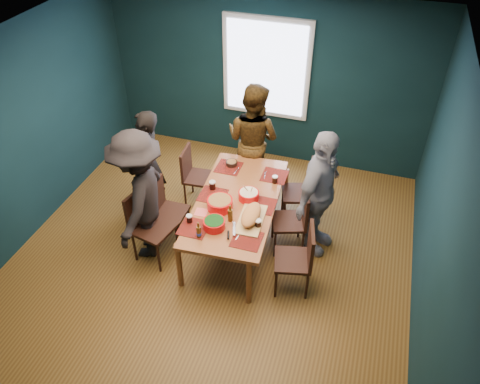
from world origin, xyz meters
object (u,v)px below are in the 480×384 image
object	(u,v)px
chair_left_far	(193,172)
chair_right_mid	(296,216)
chair_left_near	(147,220)
chair_right_far	(305,188)
person_back	(253,139)
chair_right_near	(301,255)
bowl_herbs	(214,224)
person_far_left	(149,165)
dining_table	(237,204)
bowl_salad	(220,203)
cutting_board	(251,216)
person_right	(319,194)
chair_left_mid	(164,206)
person_near_left	(140,197)
bowl_dumpling	(249,195)

from	to	relation	value
chair_left_far	chair_right_mid	xyz separation A→B (m)	(1.62, -0.52, 0.02)
chair_left_near	chair_right_far	distance (m)	2.16
chair_left_far	person_back	size ratio (longest dim) A/B	0.51
chair_right_far	chair_left_near	bearing A→B (deg)	-160.39
chair_right_near	bowl_herbs	xyz separation A→B (m)	(-1.03, -0.06, 0.26)
person_far_left	bowl_herbs	world-z (taller)	person_far_left
dining_table	chair_left_far	xyz separation A→B (m)	(-0.88, 0.68, -0.16)
chair_right_mid	bowl_salad	distance (m)	1.00
chair_left_near	chair_right_mid	size ratio (longest dim) A/B	1.08
chair_left_far	chair_right_mid	bearing A→B (deg)	-22.29
chair_right_far	chair_right_near	bearing A→B (deg)	-97.49
cutting_board	person_far_left	bearing A→B (deg)	157.28
person_back	bowl_salad	distance (m)	1.45
dining_table	person_right	bearing A→B (deg)	10.93
chair_left_mid	cutting_board	bearing A→B (deg)	-7.73
dining_table	bowl_herbs	distance (m)	0.58
dining_table	person_far_left	size ratio (longest dim) A/B	1.25
person_far_left	person_right	bearing A→B (deg)	73.83
chair_left_far	person_near_left	bearing A→B (deg)	-104.69
person_back	bowl_herbs	xyz separation A→B (m)	(0.06, -1.80, -0.06)
chair_left_far	chair_left_mid	xyz separation A→B (m)	(-0.07, -0.82, 0.00)
chair_left_near	bowl_salad	size ratio (longest dim) A/B	3.15
dining_table	bowl_herbs	world-z (taller)	bowl_herbs
chair_left_far	chair_right_mid	size ratio (longest dim) A/B	0.96
person_far_left	person_right	world-z (taller)	person_right
person_far_left	bowl_dumpling	size ratio (longest dim) A/B	6.19
chair_left_far	person_back	distance (m)	0.98
bowl_salad	bowl_dumpling	distance (m)	0.40
chair_right_mid	bowl_dumpling	size ratio (longest dim) A/B	3.53
cutting_board	chair_left_mid	bearing A→B (deg)	169.40
chair_right_mid	cutting_board	xyz separation A→B (m)	(-0.46, -0.47, 0.28)
chair_left_mid	person_near_left	size ratio (longest dim) A/B	0.50
person_near_left	bowl_dumpling	xyz separation A→B (m)	(1.22, 0.53, -0.09)
person_far_left	bowl_salad	distance (m)	1.28
person_back	bowl_salad	bearing A→B (deg)	105.75
bowl_dumpling	cutting_board	size ratio (longest dim) A/B	0.37
chair_left_mid	bowl_herbs	distance (m)	0.99
person_far_left	bowl_salad	world-z (taller)	person_far_left
bowl_herbs	bowl_salad	bearing A→B (deg)	98.80
chair_left_near	bowl_salad	xyz separation A→B (m)	(0.86, 0.32, 0.23)
chair_left_near	cutting_board	xyz separation A→B (m)	(1.28, 0.21, 0.24)
bowl_herbs	person_near_left	bearing A→B (deg)	174.40
chair_left_near	person_near_left	xyz separation A→B (m)	(-0.08, 0.06, 0.31)
bowl_salad	bowl_herbs	xyz separation A→B (m)	(0.05, -0.35, -0.01)
bowl_salad	cutting_board	distance (m)	0.44
person_back	bowl_dumpling	distance (m)	1.21
chair_right_mid	person_back	distance (m)	1.44
person_near_left	bowl_herbs	distance (m)	1.00
chair_left_far	chair_right_far	bearing A→B (deg)	-1.80
chair_left_far	chair_right_near	world-z (taller)	chair_right_near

